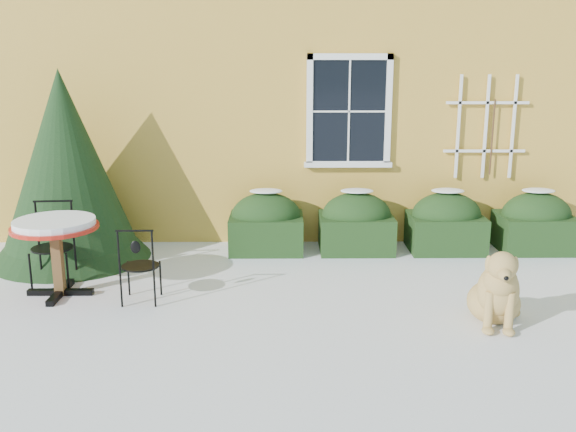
{
  "coord_description": "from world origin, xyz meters",
  "views": [
    {
      "loc": [
        -0.07,
        -6.4,
        2.73
      ],
      "look_at": [
        0.0,
        1.0,
        0.9
      ],
      "focal_mm": 40.0,
      "sensor_mm": 36.0,
      "label": 1
    }
  ],
  "objects_px": {
    "evergreen_shrub": "(67,185)",
    "patio_chair_far": "(53,244)",
    "bistro_table": "(55,232)",
    "patio_chair_near": "(139,265)",
    "dog": "(497,293)"
  },
  "relations": [
    {
      "from": "bistro_table",
      "to": "dog",
      "type": "bearing_deg",
      "value": -10.77
    },
    {
      "from": "patio_chair_near",
      "to": "patio_chair_far",
      "type": "relative_size",
      "value": 0.87
    },
    {
      "from": "patio_chair_far",
      "to": "patio_chair_near",
      "type": "bearing_deg",
      "value": -31.79
    },
    {
      "from": "evergreen_shrub",
      "to": "patio_chair_far",
      "type": "distance_m",
      "value": 1.21
    },
    {
      "from": "evergreen_shrub",
      "to": "patio_chair_near",
      "type": "xyz_separation_m",
      "value": [
        1.31,
        -1.68,
        -0.6
      ]
    },
    {
      "from": "patio_chair_far",
      "to": "bistro_table",
      "type": "bearing_deg",
      "value": -69.03
    },
    {
      "from": "evergreen_shrub",
      "to": "patio_chair_near",
      "type": "bearing_deg",
      "value": -51.93
    },
    {
      "from": "bistro_table",
      "to": "patio_chair_far",
      "type": "xyz_separation_m",
      "value": [
        -0.17,
        0.36,
        -0.25
      ]
    },
    {
      "from": "bistro_table",
      "to": "evergreen_shrub",
      "type": "bearing_deg",
      "value": 102.0
    },
    {
      "from": "patio_chair_far",
      "to": "dog",
      "type": "distance_m",
      "value": 5.2
    },
    {
      "from": "evergreen_shrub",
      "to": "patio_chair_near",
      "type": "distance_m",
      "value": 2.21
    },
    {
      "from": "patio_chair_near",
      "to": "patio_chair_far",
      "type": "height_order",
      "value": "patio_chair_far"
    },
    {
      "from": "bistro_table",
      "to": "dog",
      "type": "height_order",
      "value": "bistro_table"
    },
    {
      "from": "patio_chair_far",
      "to": "dog",
      "type": "xyz_separation_m",
      "value": [
        5.03,
        -1.28,
        -0.16
      ]
    },
    {
      "from": "bistro_table",
      "to": "dog",
      "type": "distance_m",
      "value": 4.96
    }
  ]
}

